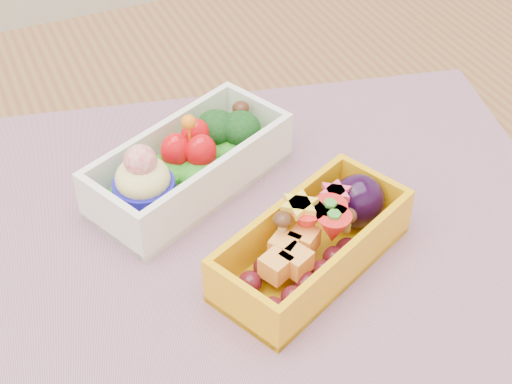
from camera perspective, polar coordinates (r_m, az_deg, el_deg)
name	(u,v)px	position (r m, az deg, el deg)	size (l,w,h in m)	color
table	(273,289)	(0.70, 1.32, -7.40)	(1.20, 0.80, 0.75)	brown
placemat	(250,234)	(0.61, -0.45, -3.20)	(0.52, 0.40, 0.00)	#A47188
bento_white	(189,165)	(0.63, -5.12, 2.09)	(0.19, 0.14, 0.07)	white
bento_yellow	(316,241)	(0.57, 4.55, -3.71)	(0.18, 0.13, 0.05)	#EBA70C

